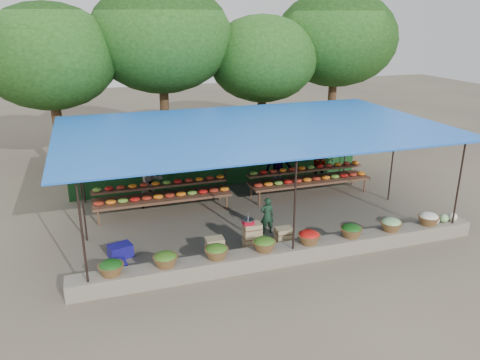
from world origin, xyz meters
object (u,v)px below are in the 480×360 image
object	(u,v)px
blue_crate_front	(115,269)
weighing_scale	(248,222)
vendor_seated	(267,216)
crate_counter	(251,240)
blue_crate_back	(120,251)

from	to	relation	value
blue_crate_front	weighing_scale	bearing A→B (deg)	-4.63
vendor_seated	blue_crate_front	world-z (taller)	vendor_seated
crate_counter	vendor_seated	distance (m)	1.18
blue_crate_front	blue_crate_back	bearing A→B (deg)	70.48
vendor_seated	blue_crate_back	xyz separation A→B (m)	(-4.03, -0.13, -0.36)
blue_crate_front	blue_crate_back	world-z (taller)	blue_crate_back
crate_counter	vendor_seated	bearing A→B (deg)	47.76
crate_counter	weighing_scale	distance (m)	0.54
crate_counter	blue_crate_back	distance (m)	3.34
weighing_scale	blue_crate_front	bearing A→B (deg)	-177.99
weighing_scale	blue_crate_front	distance (m)	3.43
crate_counter	vendor_seated	world-z (taller)	vendor_seated
vendor_seated	blue_crate_front	size ratio (longest dim) A/B	1.99
crate_counter	blue_crate_front	world-z (taller)	crate_counter
blue_crate_front	blue_crate_back	size ratio (longest dim) A/B	0.95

